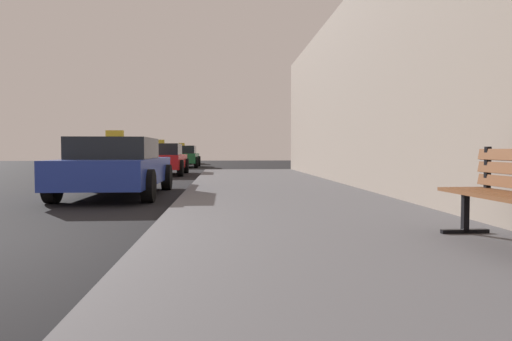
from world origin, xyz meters
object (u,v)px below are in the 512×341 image
car_blue (117,166)px  car_yellow (179,155)px  car_red (160,159)px  car_green (182,156)px

car_blue → car_yellow: bearing=92.3°
car_red → car_yellow: bearing=92.7°
car_red → car_yellow: 15.29m
car_blue → car_yellow: (-0.95, 23.93, -0.00)m
car_yellow → car_green: bearing=-83.2°
car_blue → car_green: 17.08m
car_blue → car_green: same height
car_red → car_yellow: car_red is taller
car_blue → car_yellow: 23.95m
car_blue → car_red: bearing=91.6°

